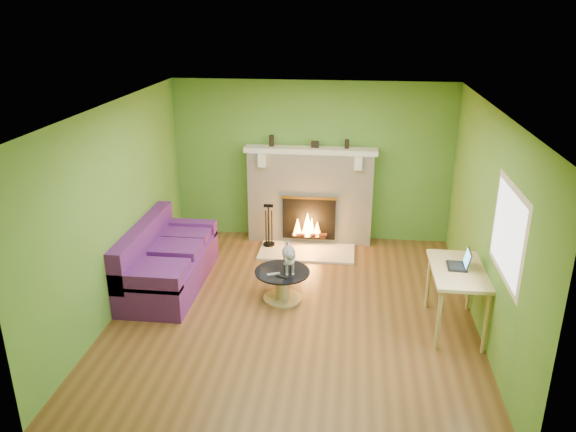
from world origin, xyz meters
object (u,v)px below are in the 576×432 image
(coffee_table, at_px, (282,283))
(desk, at_px, (458,276))
(sofa, at_px, (165,262))
(cat, at_px, (289,256))

(coffee_table, relative_size, desk, 0.68)
(sofa, height_order, coffee_table, sofa)
(coffee_table, distance_m, cat, 0.38)
(coffee_table, height_order, cat, cat)
(sofa, xyz_separation_m, coffee_table, (1.66, -0.22, -0.11))
(cat, bearing_deg, desk, -25.55)
(desk, height_order, cat, same)
(desk, relative_size, cat, 1.75)
(sofa, distance_m, coffee_table, 1.68)
(desk, bearing_deg, cat, 165.77)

